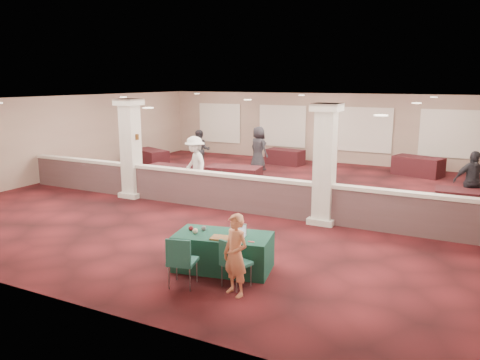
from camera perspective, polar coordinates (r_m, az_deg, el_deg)
The scene contains 32 objects.
ground at distance 15.31m, azimuth 0.91°, elevation -2.23°, with size 16.00×16.00×0.00m, color #4F1317.
wall_back at distance 22.41m, azimuth 10.00°, elevation 6.29°, with size 16.00×0.04×3.20m, color #886A5E.
wall_front at distance 8.69m, azimuth -22.95°, elevation -3.43°, with size 16.00×0.04×3.20m, color #886A5E.
wall_left at distance 19.82m, azimuth -20.42°, elevation 4.99°, with size 0.04×16.00×3.20m, color #886A5E.
ceiling at distance 14.85m, azimuth 0.95°, elevation 9.82°, with size 16.00×16.00×0.02m, color silver.
partition_wall at distance 13.88m, azimuth -1.80°, elevation -1.32°, with size 15.60×0.28×1.10m.
column_left at distance 15.64m, azimuth -13.17°, elevation 3.87°, with size 0.72×0.72×3.20m.
column_right at distance 12.53m, azimuth 10.30°, elevation 2.02°, with size 0.72×0.72×3.20m.
sconce_left at distance 15.78m, azimuth -14.02°, elevation 5.23°, with size 0.12×0.12×0.18m.
sconce_right at distance 15.42m, azimuth -12.44°, elevation 5.15°, with size 0.12×0.12×0.18m.
near_table at distance 9.60m, azimuth -2.07°, elevation -8.74°, with size 1.93×0.96×0.74m, color #0D3326.
conf_chair_main at distance 8.71m, azimuth -0.86°, elevation -9.71°, with size 0.58×0.58×0.93m.
conf_chair_side at distance 8.77m, azimuth -7.22°, elevation -9.43°, with size 0.59×0.60×0.98m.
woman at distance 8.37m, azimuth -0.54°, elevation -9.14°, with size 0.54×0.36×1.50m, color #F08F68.
far_table_front_left at distance 17.67m, azimuth -8.46°, elevation 0.70°, with size 1.68×0.84×0.68m, color black.
far_table_front_center at distance 16.69m, azimuth -0.83°, elevation 0.33°, with size 1.92×0.96×0.78m, color black.
far_table_front_right at distance 14.74m, azimuth 26.17°, elevation -2.57°, with size 1.83×0.92×0.74m, color black.
far_table_back_left at distance 21.42m, azimuth -10.89°, elevation 2.68°, with size 1.82×0.91×0.74m, color black.
far_table_back_center at distance 21.55m, azimuth 5.51°, elevation 2.82°, with size 1.68×0.84×0.68m, color black.
far_table_back_right at distance 20.22m, azimuth 20.87°, elevation 1.59°, with size 1.88×0.94×0.76m, color black.
attendee_a at distance 20.01m, azimuth -4.85°, elevation 3.63°, with size 0.83×0.46×1.73m, color black.
attendee_b at distance 16.06m, azimuth -5.51°, elevation 1.91°, with size 1.23×0.57×1.93m, color silver.
attendee_c at distance 15.11m, azimuth 26.39°, elevation -0.19°, with size 1.06×0.51×1.80m, color black.
attendee_d at distance 19.98m, azimuth 2.28°, elevation 3.86°, with size 0.92×0.50×1.87m, color black.
laptop_base at distance 9.34m, azimuth -0.39°, elevation -6.86°, with size 0.33×0.23×0.02m, color silver.
laptop_screen at distance 9.41m, azimuth -0.19°, elevation -5.94°, with size 0.33×0.01×0.22m, color silver.
screen_glow at distance 9.41m, azimuth -0.21°, elevation -6.04°, with size 0.30×0.00×0.19m, color silver.
knitting at distance 9.23m, azimuth -2.27°, elevation -7.07°, with size 0.41×0.30×0.03m, color #C46E1F.
yarn_cream at distance 9.55m, azimuth -5.48°, elevation -6.20°, with size 0.11×0.11×0.11m, color #EEE2C4.
yarn_red at distance 9.73m, azimuth -6.00°, elevation -5.88°, with size 0.10×0.10×0.10m, color maroon.
yarn_grey at distance 9.71m, azimuth -4.44°, elevation -5.88°, with size 0.11×0.11×0.11m, color #535459.
scissors at distance 9.04m, azimuth 1.37°, elevation -7.53°, with size 0.12×0.03×0.01m, color red.
Camera 1 is at (6.50, -13.33, 3.78)m, focal length 35.00 mm.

